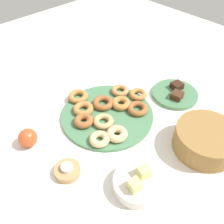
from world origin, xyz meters
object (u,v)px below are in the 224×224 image
(donut_4, at_px, (83,109))
(brownie_near, at_px, (177,86))
(donut_10, at_px, (84,121))
(basket, at_px, (206,140))
(donut_2, at_px, (100,139))
(donut_3, at_px, (120,91))
(donut_6, at_px, (138,109))
(brownie_far, at_px, (177,95))
(donut_plate, at_px, (107,115))
(donut_5, at_px, (78,96))
(candle_holder, at_px, (68,171))
(fruit_bowl, at_px, (137,184))
(donut_1, at_px, (103,121))
(donut_7, at_px, (117,134))
(tealight, at_px, (67,167))
(apple, at_px, (28,138))
(donut_8, at_px, (103,103))
(donut_0, at_px, (121,103))
(donut_9, at_px, (138,94))
(melon_chunk_right, at_px, (135,185))
(cake_plate, at_px, (175,94))
(melon_chunk_left, at_px, (144,172))

(donut_4, relative_size, brownie_near, 1.78)
(donut_10, relative_size, basket, 0.35)
(donut_2, xyz_separation_m, donut_3, (-0.27, -0.16, -0.00))
(donut_6, height_order, brownie_far, brownie_far)
(donut_plate, relative_size, donut_5, 4.36)
(brownie_far, distance_m, candle_holder, 0.59)
(fruit_bowl, bearing_deg, candle_holder, -56.50)
(donut_plate, xyz_separation_m, donut_1, (0.05, 0.03, 0.02))
(donut_7, bearing_deg, fruit_bowl, 63.07)
(tealight, distance_m, apple, 0.21)
(donut_plate, distance_m, tealight, 0.31)
(brownie_near, bearing_deg, donut_8, -25.00)
(donut_8, height_order, tealight, tealight)
(donut_2, relative_size, donut_3, 0.97)
(donut_0, bearing_deg, donut_9, 174.94)
(donut_2, distance_m, fruit_bowl, 0.23)
(donut_4, bearing_deg, donut_0, 148.85)
(donut_4, xyz_separation_m, donut_8, (-0.09, 0.03, -0.00))
(donut_2, relative_size, melon_chunk_right, 2.20)
(donut_1, xyz_separation_m, cake_plate, (-0.38, 0.09, -0.02))
(donut_10, height_order, candle_holder, donut_10)
(donut_1, bearing_deg, brownie_far, 161.80)
(donut_0, height_order, cake_plate, donut_0)
(donut_7, relative_size, fruit_bowl, 0.53)
(donut_plate, relative_size, melon_chunk_right, 11.00)
(donut_3, distance_m, donut_7, 0.27)
(donut_plate, relative_size, donut_1, 4.70)
(donut_3, height_order, apple, apple)
(donut_2, bearing_deg, cake_plate, 176.52)
(donut_9, bearing_deg, melon_chunk_right, 40.48)
(donut_10, xyz_separation_m, melon_chunk_right, (0.08, 0.35, 0.03))
(fruit_bowl, bearing_deg, brownie_near, -157.68)
(donut_3, bearing_deg, donut_1, 26.51)
(donut_10, xyz_separation_m, basket, (-0.26, 0.40, 0.02))
(apple, bearing_deg, donut_5, -166.33)
(donut_7, bearing_deg, cake_plate, -179.85)
(donut_2, height_order, donut_6, donut_2)
(donut_2, height_order, melon_chunk_right, melon_chunk_right)
(donut_10, bearing_deg, apple, -17.78)
(donut_3, distance_m, brownie_near, 0.27)
(fruit_bowl, bearing_deg, tealight, -56.50)
(melon_chunk_left, distance_m, melon_chunk_right, 0.06)
(brownie_near, relative_size, candle_holder, 0.54)
(donut_7, bearing_deg, donut_plate, -116.24)
(donut_0, relative_size, donut_6, 0.95)
(tealight, bearing_deg, donut_10, -142.85)
(brownie_near, bearing_deg, donut_6, -5.84)
(tealight, bearing_deg, cake_plate, 179.44)
(donut_4, height_order, apple, apple)
(brownie_far, height_order, melon_chunk_right, melon_chunk_right)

